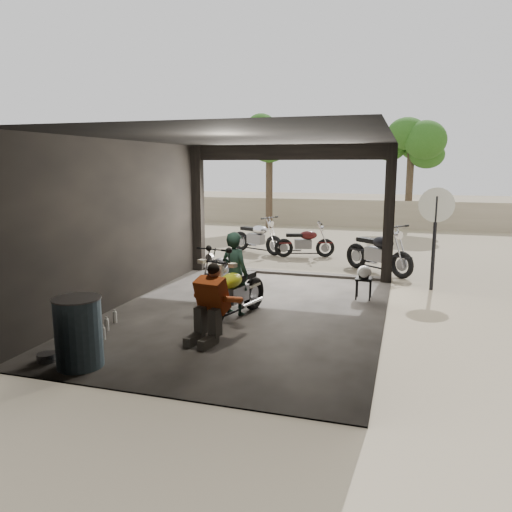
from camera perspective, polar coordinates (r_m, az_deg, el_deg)
The scene contains 16 objects.
ground at distance 9.31m, azimuth -1.21°, elevation -6.66°, with size 80.00×80.00×0.00m, color #7A6D56.
garage at distance 9.54m, azimuth -0.22°, elevation 1.63°, with size 7.00×7.13×3.20m.
boundary_wall at distance 22.73m, azimuth 9.86°, elevation 4.88°, with size 18.00×0.30×1.20m, color gray.
tree_left at distance 21.78m, azimuth 1.55°, elevation 13.71°, with size 2.20×2.20×5.60m.
tree_right at distance 22.47m, azimuth 17.36°, elevation 12.06°, with size 2.20×2.20×5.00m.
main_bike at distance 8.92m, azimuth -2.44°, elevation -3.62°, with size 0.71×1.72×1.15m, color white, non-canonical shape.
left_bike at distance 10.72m, azimuth -3.80°, elevation -1.51°, with size 0.64×1.55×1.05m, color black, non-canonical shape.
outside_bike_a at distance 15.54m, azimuth 0.11°, elevation 2.47°, with size 0.71×1.73×1.17m, color black, non-canonical shape.
outside_bike_b at distance 14.92m, azimuth 5.58°, elevation 1.86°, with size 0.64×1.56×1.06m, color #420F10, non-canonical shape.
outside_bike_c at distance 13.00m, azimuth 13.83°, elevation 0.83°, with size 0.78×1.88×1.27m, color black, non-canonical shape.
rider at distance 9.11m, azimuth -2.43°, elevation -2.03°, with size 0.56×0.37×1.55m, color black.
mechanic at distance 7.74m, azimuth -5.55°, elevation -5.67°, with size 0.61×0.82×1.19m, color #B54718, non-canonical shape.
stool at distance 10.43m, azimuth 12.22°, elevation -2.87°, with size 0.32×0.32×0.45m.
helmet at distance 10.34m, azimuth 12.27°, elevation -1.81°, with size 0.28×0.30×0.27m, color white.
oil_drum at distance 7.23m, azimuth -19.61°, elevation -8.33°, with size 0.63×0.63×0.97m, color #3F596A.
sign_post at distance 11.48m, azimuth 19.82°, elevation 3.67°, with size 0.75×0.08×2.26m.
Camera 1 is at (2.78, -8.46, 2.74)m, focal length 35.00 mm.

